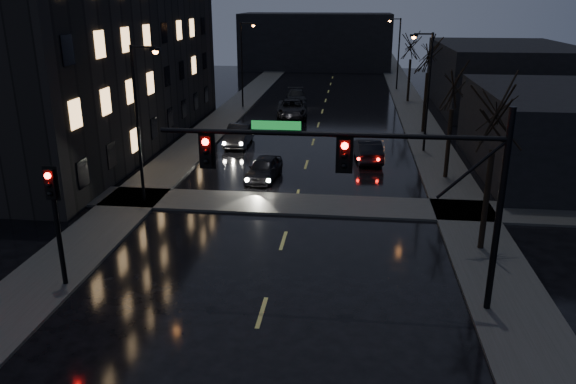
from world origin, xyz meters
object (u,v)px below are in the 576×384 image
(oncoming_car_c, at_px, (292,109))
(oncoming_car_d, at_px, (296,97))
(oncoming_car_a, at_px, (264,168))
(oncoming_car_b, at_px, (239,135))
(lead_car, at_px, (368,150))

(oncoming_car_c, bearing_deg, oncoming_car_d, 87.49)
(oncoming_car_a, height_order, oncoming_car_b, oncoming_car_b)
(oncoming_car_d, xyz_separation_m, lead_car, (6.77, -20.48, 0.02))
(oncoming_car_a, height_order, oncoming_car_c, oncoming_car_c)
(oncoming_car_b, relative_size, lead_car, 1.02)
(oncoming_car_a, xyz_separation_m, oncoming_car_b, (-3.07, 7.89, 0.06))
(oncoming_car_a, relative_size, oncoming_car_d, 0.82)
(oncoming_car_b, height_order, oncoming_car_c, oncoming_car_c)
(oncoming_car_b, bearing_deg, oncoming_car_a, -68.65)
(oncoming_car_c, bearing_deg, oncoming_car_a, -94.33)
(oncoming_car_b, height_order, lead_car, oncoming_car_b)
(oncoming_car_b, relative_size, oncoming_car_c, 0.79)
(oncoming_car_a, bearing_deg, lead_car, 44.86)
(oncoming_car_a, height_order, oncoming_car_d, oncoming_car_d)
(oncoming_car_b, distance_m, oncoming_car_c, 10.75)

